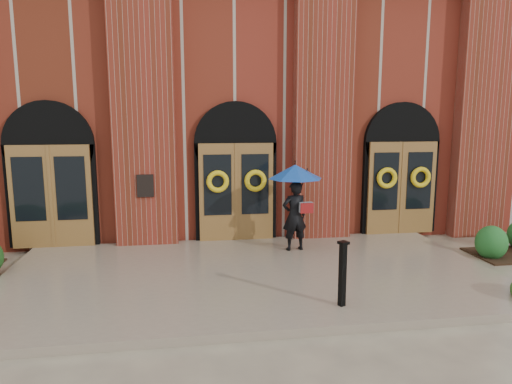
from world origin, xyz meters
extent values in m
plane|color=tan|center=(0.00, 0.00, 0.00)|extent=(90.00, 90.00, 0.00)
cube|color=gray|center=(0.00, 0.15, 0.07)|extent=(10.00, 5.30, 0.15)
cube|color=maroon|center=(0.00, 8.90, 3.50)|extent=(16.00, 12.00, 7.00)
cube|color=black|center=(-2.25, 2.47, 1.65)|extent=(0.40, 0.05, 0.55)
cube|color=maroon|center=(-2.25, 2.73, 3.50)|extent=(1.50, 0.45, 7.00)
cube|color=maroon|center=(2.25, 2.73, 3.50)|extent=(1.50, 0.45, 7.00)
cube|color=maroon|center=(6.75, 2.73, 3.50)|extent=(1.50, 0.45, 7.00)
cube|color=brown|center=(-4.50, 2.71, 1.40)|extent=(1.90, 0.10, 2.50)
cylinder|color=black|center=(-4.50, 2.85, 2.65)|extent=(2.10, 0.22, 2.10)
cube|color=brown|center=(0.00, 2.71, 1.40)|extent=(1.90, 0.10, 2.50)
cylinder|color=black|center=(0.00, 2.85, 2.65)|extent=(2.10, 0.22, 2.10)
cube|color=brown|center=(4.50, 2.71, 1.40)|extent=(1.90, 0.10, 2.50)
cylinder|color=black|center=(4.50, 2.85, 2.65)|extent=(2.10, 0.22, 2.10)
torus|color=yellow|center=(-0.48, 2.59, 1.70)|extent=(0.57, 0.13, 0.57)
torus|color=yellow|center=(0.48, 2.59, 1.70)|extent=(0.57, 0.13, 0.57)
torus|color=yellow|center=(4.02, 2.59, 1.70)|extent=(0.57, 0.13, 0.57)
torus|color=yellow|center=(4.98, 2.59, 1.70)|extent=(0.57, 0.13, 0.57)
imported|color=black|center=(1.26, 1.57, 0.98)|extent=(0.66, 0.48, 1.66)
cone|color=#164CAF|center=(1.26, 1.57, 2.04)|extent=(1.45, 1.45, 0.33)
cylinder|color=black|center=(1.31, 1.52, 1.59)|extent=(0.02, 0.02, 0.56)
cube|color=#AFB1B4|center=(1.51, 1.44, 1.20)|extent=(0.33, 0.20, 0.24)
cube|color=maroon|center=(1.51, 1.35, 1.20)|extent=(0.31, 0.07, 0.24)
cube|color=black|center=(1.29, -1.77, 0.69)|extent=(0.13, 0.13, 1.08)
cube|color=black|center=(1.29, -1.77, 1.25)|extent=(0.20, 0.20, 0.04)
camera|label=1|loc=(-1.23, -8.77, 3.30)|focal=32.00mm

